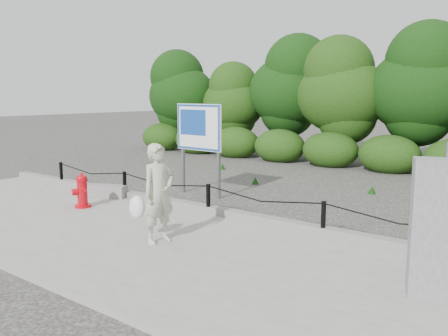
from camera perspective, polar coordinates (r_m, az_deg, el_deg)
ground at (r=9.57m, az=-1.89°, el=-5.93°), size 90.00×90.00×0.00m
sidewalk at (r=8.18m, az=-10.90°, el=-8.42°), size 14.00×4.00×0.08m
curb at (r=9.57m, az=-1.71°, el=-5.01°), size 14.00×0.22×0.14m
chain_barrier at (r=9.47m, az=-1.91°, el=-3.26°), size 10.06×0.06×0.60m
treeline at (r=17.13m, az=17.63°, el=8.87°), size 20.27×3.67×4.63m
fire_hydrant at (r=10.42m, az=-16.73°, el=-2.66°), size 0.45×0.45×0.73m
pedestrian at (r=7.65m, az=-8.02°, el=-3.15°), size 0.73×0.63×1.60m
concrete_block at (r=11.32m, az=-13.84°, el=-2.71°), size 0.94×0.63×0.28m
utility_cabinet at (r=6.08m, az=24.44°, el=-6.67°), size 0.71×0.56×1.81m
advertising_sign at (r=11.37m, az=-3.04°, el=4.42°), size 1.39×0.16×2.22m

